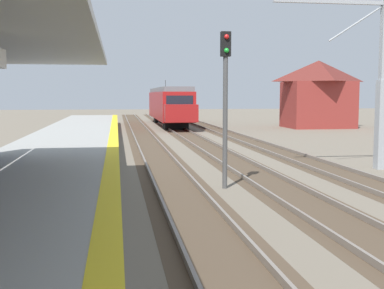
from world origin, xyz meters
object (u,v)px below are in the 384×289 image
approaching_train (169,104)px  rail_signal_post (225,93)px  distant_trackside_house (318,93)px  catenary_pylon_far_side (376,84)px

approaching_train → rail_signal_post: bearing=-92.9°
approaching_train → distant_trackside_house: size_ratio=2.97×
rail_signal_post → catenary_pylon_far_side: catenary_pylon_far_side is taller
approaching_train → catenary_pylon_far_side: size_ratio=2.61×
rail_signal_post → distant_trackside_house: distant_trackside_house is taller
rail_signal_post → catenary_pylon_far_side: size_ratio=0.69×
approaching_train → distant_trackside_house: bearing=-22.1°
rail_signal_post → catenary_pylon_far_side: (7.15, 3.39, 0.41)m
approaching_train → rail_signal_post: rail_signal_post is taller
catenary_pylon_far_side → approaching_train: bearing=99.5°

